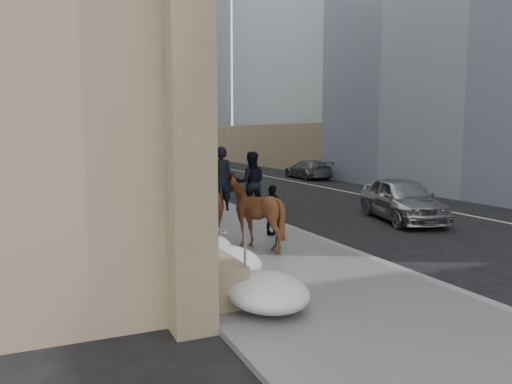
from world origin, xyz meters
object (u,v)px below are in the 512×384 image
car_silver (402,199)px  car_grey (308,169)px  mounted_horse_left (220,207)px  mounted_horse_right (252,208)px  pedestrian (272,210)px

car_silver → car_grey: bearing=87.7°
mounted_horse_left → car_grey: bearing=-107.8°
mounted_horse_left → mounted_horse_right: (0.95, 0.00, -0.08)m
car_grey → mounted_horse_left: bearing=56.1°
mounted_horse_right → pedestrian: (1.22, 1.33, -0.32)m
pedestrian → mounted_horse_left: bearing=-159.8°
mounted_horse_left → pedestrian: bearing=-130.9°
mounted_horse_left → mounted_horse_right: 0.95m
mounted_horse_right → pedestrian: size_ratio=1.69×
mounted_horse_left → pedestrian: (2.17, 1.34, -0.40)m
mounted_horse_right → car_grey: bearing=-106.0°
car_silver → mounted_horse_right: bearing=-147.3°
pedestrian → car_grey: size_ratio=0.34×
pedestrian → car_grey: bearing=46.1°
mounted_horse_right → car_grey: mounted_horse_right is taller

